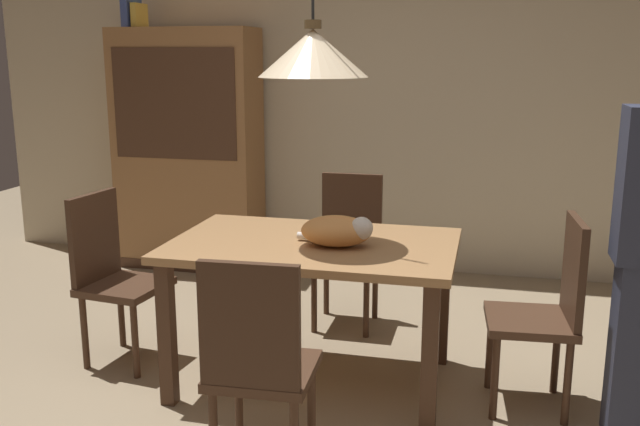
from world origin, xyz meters
name	(u,v)px	position (x,y,z in m)	size (l,w,h in m)	color
back_wall	(379,82)	(0.00, 2.65, 1.45)	(6.40, 0.10, 2.90)	beige
dining_table	(313,261)	(0.03, 0.53, 0.65)	(1.40, 0.90, 0.75)	#A87A4C
chair_left_side	(112,271)	(-1.10, 0.54, 0.51)	(0.44, 0.44, 0.93)	#472D1E
chair_far_back	(348,243)	(0.03, 1.41, 0.51)	(0.40, 0.40, 0.93)	#472D1E
chair_near_front	(258,360)	(0.03, -0.35, 0.51)	(0.42, 0.42, 0.93)	#472D1E
chair_right_side	(548,306)	(1.15, 0.54, 0.51)	(0.43, 0.43, 0.93)	#472D1E
cat_sleeping	(338,231)	(0.16, 0.48, 0.83)	(0.39, 0.26, 0.16)	#E59951
pendant_lamp	(313,52)	(0.03, 0.53, 1.66)	(0.52, 0.52, 1.30)	beige
hutch_bookcase	(189,155)	(-1.44, 2.32, 0.89)	(1.12, 0.45, 1.85)	olive
book_blue_wide	(131,12)	(-1.86, 2.32, 1.97)	(0.06, 0.24, 0.24)	#384C93
book_yellow_short	(139,16)	(-1.79, 2.32, 1.94)	(0.04, 0.20, 0.18)	gold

